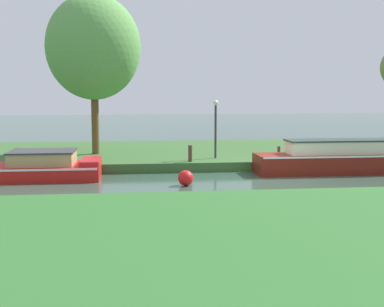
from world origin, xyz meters
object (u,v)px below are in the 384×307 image
red_barge (45,167)px  mooring_post_far (190,153)px  lamp_post (216,121)px  mooring_post_near (279,153)px  maroon_narrowboat (333,158)px  channel_buoy (186,178)px  willow_tree_left (93,48)px

red_barge → mooring_post_far: bearing=11.9°
lamp_post → mooring_post_near: (2.61, -1.05, -1.35)m
red_barge → mooring_post_far: size_ratio=6.10×
maroon_narrowboat → mooring_post_near: (-1.94, 1.22, 0.10)m
mooring_post_far → channel_buoy: 3.44m
mooring_post_near → willow_tree_left: bearing=158.2°
willow_tree_left → mooring_post_far: 7.05m
red_barge → lamp_post: size_ratio=1.66×
red_barge → mooring_post_far: mooring_post_far is taller
lamp_post → red_barge: bearing=-162.2°
willow_tree_left → lamp_post: (5.45, -2.17, -3.36)m
maroon_narrowboat → willow_tree_left: willow_tree_left is taller
willow_tree_left → lamp_post: willow_tree_left is taller
lamp_post → channel_buoy: (-1.81, -4.42, -1.78)m
mooring_post_far → lamp_post: bearing=40.0°
maroon_narrowboat → channel_buoy: maroon_narrowboat is taller
mooring_post_far → channel_buoy: size_ratio=1.27×
red_barge → maroon_narrowboat: bearing=0.0°
maroon_narrowboat → mooring_post_far: size_ratio=8.85×
red_barge → mooring_post_far: 5.94m
mooring_post_near → mooring_post_far: 3.87m
willow_tree_left → red_barge: bearing=-110.0°
red_barge → mooring_post_near: (9.67, 1.22, 0.25)m
red_barge → willow_tree_left: willow_tree_left is taller
red_barge → mooring_post_near: 9.75m
mooring_post_near → channel_buoy: mooring_post_near is taller
maroon_narrowboat → mooring_post_far: 5.94m
willow_tree_left → mooring_post_near: size_ratio=12.22×
red_barge → lamp_post: bearing=17.8°
maroon_narrowboat → lamp_post: size_ratio=2.41×
maroon_narrowboat → mooring_post_near: 2.29m
maroon_narrowboat → lamp_post: 5.29m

